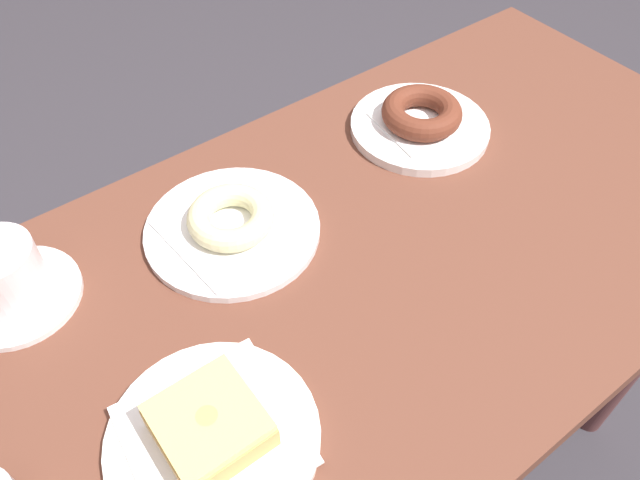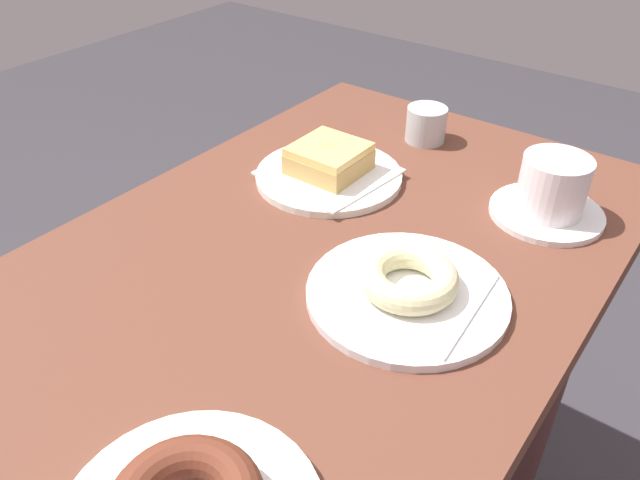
% 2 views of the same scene
% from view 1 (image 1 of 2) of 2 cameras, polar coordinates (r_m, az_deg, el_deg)
% --- Properties ---
extents(ground_plane, '(6.00, 6.00, 0.00)m').
position_cam_1_polar(ground_plane, '(1.43, 2.69, -20.98)').
color(ground_plane, '#343136').
extents(table, '(1.19, 0.60, 0.76)m').
position_cam_1_polar(table, '(0.86, 4.23, -5.64)').
color(table, brown).
rests_on(table, ground_plane).
extents(plate_chocolate_ring, '(0.20, 0.20, 0.01)m').
position_cam_1_polar(plate_chocolate_ring, '(0.94, 9.19, 10.28)').
color(plate_chocolate_ring, white).
rests_on(plate_chocolate_ring, table).
extents(napkin_chocolate_ring, '(0.13, 0.13, 0.00)m').
position_cam_1_polar(napkin_chocolate_ring, '(0.93, 9.26, 10.69)').
color(napkin_chocolate_ring, white).
rests_on(napkin_chocolate_ring, plate_chocolate_ring).
extents(donut_chocolate_ring, '(0.12, 0.12, 0.03)m').
position_cam_1_polar(donut_chocolate_ring, '(0.92, 9.40, 11.57)').
color(donut_chocolate_ring, '#5F2C1D').
rests_on(donut_chocolate_ring, napkin_chocolate_ring).
extents(plate_glazed_square, '(0.21, 0.21, 0.01)m').
position_cam_1_polar(plate_glazed_square, '(0.64, -9.84, -17.57)').
color(plate_glazed_square, white).
rests_on(plate_glazed_square, table).
extents(napkin_glazed_square, '(0.17, 0.17, 0.00)m').
position_cam_1_polar(napkin_glazed_square, '(0.63, -9.92, -17.32)').
color(napkin_glazed_square, white).
rests_on(napkin_glazed_square, plate_glazed_square).
extents(donut_glazed_square, '(0.10, 0.10, 0.04)m').
position_cam_1_polar(donut_glazed_square, '(0.61, -10.19, -16.50)').
color(donut_glazed_square, tan).
rests_on(donut_glazed_square, napkin_glazed_square).
extents(plate_sugar_ring, '(0.22, 0.22, 0.01)m').
position_cam_1_polar(plate_sugar_ring, '(0.79, -8.09, 0.96)').
color(plate_sugar_ring, white).
rests_on(plate_sugar_ring, table).
extents(napkin_sugar_ring, '(0.16, 0.16, 0.00)m').
position_cam_1_polar(napkin_sugar_ring, '(0.78, -8.15, 1.29)').
color(napkin_sugar_ring, white).
rests_on(napkin_sugar_ring, plate_sugar_ring).
extents(donut_sugar_ring, '(0.11, 0.11, 0.03)m').
position_cam_1_polar(donut_sugar_ring, '(0.77, -8.27, 2.11)').
color(donut_sugar_ring, beige).
rests_on(donut_sugar_ring, napkin_sugar_ring).
extents(coffee_cup, '(0.15, 0.15, 0.08)m').
position_cam_1_polar(coffee_cup, '(0.77, -27.03, -3.19)').
color(coffee_cup, white).
rests_on(coffee_cup, table).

